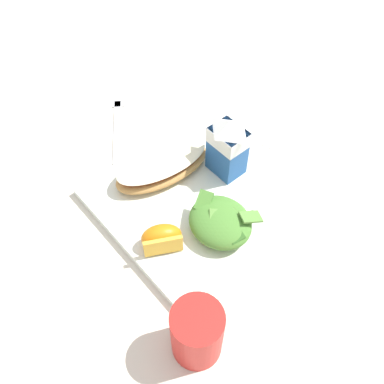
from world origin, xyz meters
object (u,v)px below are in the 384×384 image
(cheesy_pizza_bread, at_px, (162,165))
(metal_fork, at_px, (118,121))
(green_salad_pile, at_px, (220,222))
(milk_carton, at_px, (228,145))
(white_plate, at_px, (192,199))
(drinking_red_cup, at_px, (197,333))
(paper_napkin, at_px, (263,122))
(orange_wedge_front, at_px, (162,238))

(cheesy_pizza_bread, relative_size, metal_fork, 1.10)
(green_salad_pile, distance_m, metal_fork, 0.32)
(milk_carton, xyz_separation_m, metal_fork, (-0.23, -0.06, -0.07))
(white_plate, relative_size, metal_fork, 1.72)
(green_salad_pile, distance_m, drinking_red_cup, 0.18)
(green_salad_pile, xyz_separation_m, drinking_red_cup, (0.11, -0.14, 0.01))
(cheesy_pizza_bread, distance_m, green_salad_pile, 0.15)
(cheesy_pizza_bread, bearing_deg, drinking_red_cup, -29.78)
(green_salad_pile, bearing_deg, cheesy_pizza_bread, 178.13)
(white_plate, xyz_separation_m, paper_napkin, (-0.05, 0.23, -0.01))
(orange_wedge_front, relative_size, paper_napkin, 0.64)
(paper_napkin, distance_m, drinking_red_cup, 0.45)
(orange_wedge_front, distance_m, paper_napkin, 0.34)
(white_plate, bearing_deg, green_salad_pile, -7.39)
(green_salad_pile, bearing_deg, metal_fork, 175.16)
(green_salad_pile, bearing_deg, paper_napkin, 118.55)
(metal_fork, xyz_separation_m, drinking_red_cup, (0.42, -0.17, 0.05))
(cheesy_pizza_bread, xyz_separation_m, orange_wedge_front, (0.11, -0.09, 0.00))
(cheesy_pizza_bread, relative_size, orange_wedge_front, 2.56)
(white_plate, height_order, metal_fork, white_plate)
(green_salad_pile, xyz_separation_m, milk_carton, (-0.08, 0.09, 0.04))
(white_plate, xyz_separation_m, orange_wedge_front, (0.04, -0.09, 0.03))
(cheesy_pizza_bread, xyz_separation_m, paper_napkin, (0.02, 0.23, -0.03))
(paper_napkin, relative_size, drinking_red_cup, 1.14)
(cheesy_pizza_bread, bearing_deg, milk_carton, 53.54)
(white_plate, distance_m, cheesy_pizza_bread, 0.07)
(metal_fork, distance_m, drinking_red_cup, 0.45)
(cheesy_pizza_bread, relative_size, green_salad_pile, 1.74)
(drinking_red_cup, bearing_deg, metal_fork, 158.46)
(green_salad_pile, xyz_separation_m, orange_wedge_front, (-0.04, -0.08, -0.00))
(orange_wedge_front, bearing_deg, paper_napkin, 106.20)
(cheesy_pizza_bread, height_order, green_salad_pile, green_salad_pile)
(milk_carton, bearing_deg, white_plate, -85.68)
(cheesy_pizza_bread, height_order, metal_fork, cheesy_pizza_bread)
(cheesy_pizza_bread, distance_m, orange_wedge_front, 0.14)
(cheesy_pizza_bread, height_order, drinking_red_cup, drinking_red_cup)
(metal_fork, height_order, drinking_red_cup, drinking_red_cup)
(milk_carton, bearing_deg, orange_wedge_front, -74.99)
(white_plate, height_order, green_salad_pile, green_salad_pile)
(paper_napkin, xyz_separation_m, metal_fork, (-0.19, -0.21, 0.00))
(cheesy_pizza_bread, height_order, paper_napkin, cheesy_pizza_bread)
(cheesy_pizza_bread, bearing_deg, orange_wedge_front, -38.70)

